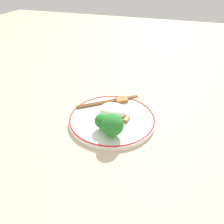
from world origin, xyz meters
name	(u,v)px	position (x,y,z in m)	size (l,w,h in m)	color
ground_plane	(112,121)	(0.00, 0.00, 0.00)	(3.00, 3.00, 0.00)	#C6B28E
plate	(112,119)	(0.00, 0.00, 0.01)	(0.26, 0.26, 0.02)	white
rice_mound	(113,110)	(0.00, -0.01, 0.03)	(0.08, 0.07, 0.04)	white
broccoli_back_left	(102,121)	(0.01, 0.06, 0.04)	(0.04, 0.04, 0.05)	#7FB756
broccoli_back_center	(112,125)	(-0.03, 0.08, 0.05)	(0.06, 0.06, 0.07)	#7FB756
meat_near_front	(106,111)	(0.03, -0.02, 0.02)	(0.04, 0.04, 0.01)	brown
meat_near_left	(123,100)	(0.00, -0.10, 0.02)	(0.05, 0.05, 0.01)	#995B28
meat_near_right	(125,119)	(-0.04, 0.00, 0.02)	(0.02, 0.03, 0.01)	#9E6633
meat_near_back	(120,112)	(-0.02, -0.03, 0.02)	(0.03, 0.04, 0.01)	brown
chopsticks	(108,101)	(0.04, -0.08, 0.02)	(0.18, 0.14, 0.01)	brown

